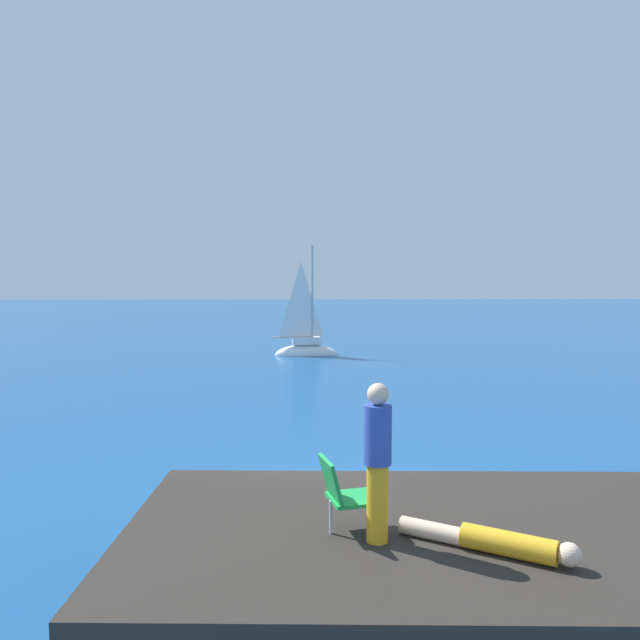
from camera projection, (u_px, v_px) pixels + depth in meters
name	position (u px, v px, depth m)	size (l,w,h in m)	color
ground_plane	(331.00, 498.00, 10.58)	(160.00, 160.00, 0.00)	navy
shore_ledge	(438.00, 575.00, 6.77)	(6.72, 3.79, 1.07)	#2D2823
boulder_seaward	(229.00, 537.00, 9.04)	(1.32, 1.06, 0.73)	#312823
boulder_inland	(569.00, 532.00, 9.21)	(1.01, 0.80, 0.55)	#2D2226
sailboat_near	(306.00, 349.00, 29.05)	(3.04, 1.22, 5.55)	white
person_sunbather	(495.00, 542.00, 6.09)	(1.57, 1.04, 0.25)	gold
person_standing	(378.00, 458.00, 6.30)	(0.28, 0.28, 1.62)	gold
beach_chair	(344.00, 491.00, 6.56)	(0.69, 0.61, 0.80)	green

